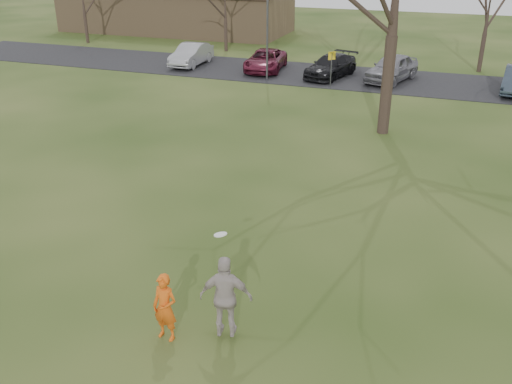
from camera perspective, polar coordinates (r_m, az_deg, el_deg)
ground at (r=13.19m, az=-6.08°, el=-12.82°), size 120.00×120.00×0.00m
parking_strip at (r=35.57m, az=11.82°, el=11.12°), size 62.00×6.50×0.04m
player_defender at (r=12.34m, az=-9.19°, el=-11.47°), size 0.61×0.44×1.57m
car_1 at (r=38.81m, az=-6.57°, el=13.66°), size 1.58×4.33×1.42m
car_2 at (r=37.03m, az=0.97°, el=13.20°), size 2.70×4.89×1.30m
car_3 at (r=35.53m, az=7.59°, el=12.52°), size 2.88×4.85×1.32m
car_4 at (r=35.11m, az=13.60°, el=12.12°), size 3.06×4.89×1.55m
catching_play at (r=12.00m, az=-3.06°, el=-10.57°), size 1.19×0.71×2.49m
building at (r=53.79m, az=-8.12°, el=17.87°), size 20.60×8.50×5.14m
lamp_post at (r=33.86m, az=1.17°, el=17.75°), size 0.34×0.34×6.27m
sign_yellow at (r=32.72m, az=7.65°, el=12.84°), size 0.35×0.35×2.08m
small_tree_row at (r=39.60m, az=20.09°, el=17.24°), size 55.00×5.90×8.50m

